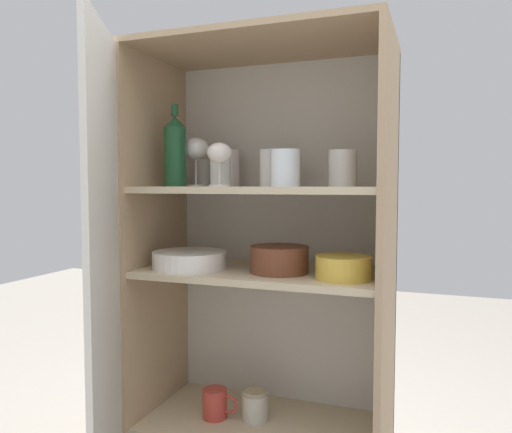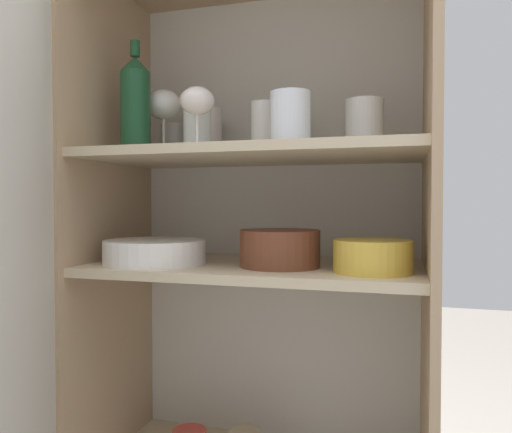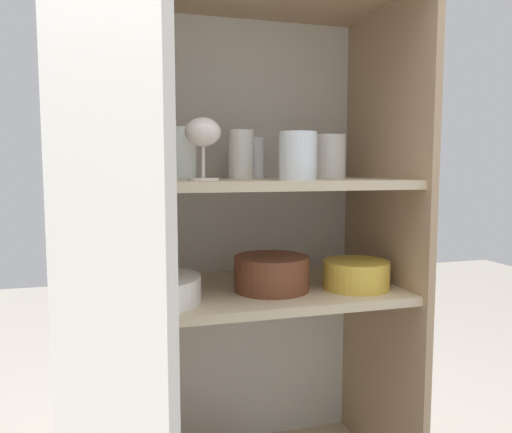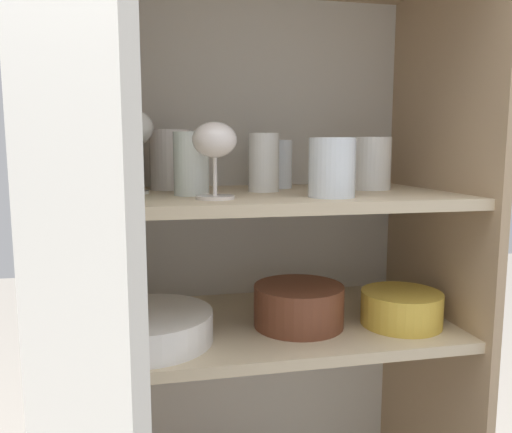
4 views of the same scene
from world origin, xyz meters
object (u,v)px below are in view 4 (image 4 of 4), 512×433
at_px(mixing_bowl_large, 299,304).
at_px(serving_bowl_small, 401,307).
at_px(wine_bottle, 108,132).
at_px(plate_stack_white, 148,327).

bearing_deg(mixing_bowl_large, serving_bowl_small, -9.97).
xyz_separation_m(wine_bottle, mixing_bowl_large, (0.34, 0.01, -0.32)).
height_order(plate_stack_white, mixing_bowl_large, mixing_bowl_large).
distance_m(plate_stack_white, serving_bowl_small, 0.48).
relative_size(wine_bottle, serving_bowl_small, 1.65).
bearing_deg(plate_stack_white, wine_bottle, 165.26).
bearing_deg(serving_bowl_small, mixing_bowl_large, 170.03).
distance_m(plate_stack_white, mixing_bowl_large, 0.29).
distance_m(wine_bottle, mixing_bowl_large, 0.47).
distance_m(mixing_bowl_large, serving_bowl_small, 0.20).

